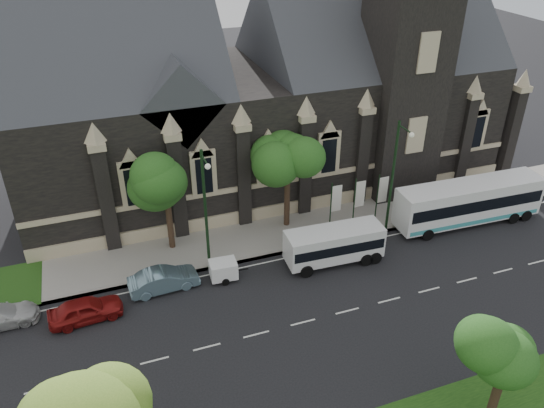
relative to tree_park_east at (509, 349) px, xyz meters
name	(u,v)px	position (x,y,z in m)	size (l,w,h in m)	color
ground	(303,322)	(-6.18, 9.32, -4.62)	(160.00, 160.00, 0.00)	black
sidewalk	(254,239)	(-6.18, 18.82, -4.54)	(80.00, 5.00, 0.15)	gray
museum	(276,90)	(-1.06, 28.10, 3.55)	(40.00, 17.70, 29.90)	black
tree_park_east	(509,349)	(0.00, 0.00, 0.00)	(3.40, 3.40, 6.28)	black
tree_walk_right	(289,157)	(-2.96, 20.04, 1.20)	(4.08, 4.08, 7.80)	black
tree_walk_left	(167,177)	(-11.97, 20.03, 1.12)	(3.91, 3.91, 7.64)	black
street_lamp_near	(395,172)	(3.82, 16.42, 0.49)	(0.36, 1.88, 9.00)	black
street_lamp_mid	(206,206)	(-10.18, 16.42, 0.49)	(0.36, 1.88, 9.00)	black
banner_flag_left	(334,201)	(0.11, 18.32, -2.24)	(0.90, 0.10, 4.00)	black
banner_flag_center	(358,197)	(2.11, 18.32, -2.24)	(0.90, 0.10, 4.00)	black
banner_flag_right	(381,193)	(4.11, 18.32, -2.24)	(0.90, 0.10, 4.00)	black
tour_coach	(469,202)	(10.29, 15.47, -2.73)	(11.97, 3.10, 3.47)	white
shuttle_bus	(334,244)	(-1.75, 14.33, -3.08)	(6.94, 2.71, 2.64)	silver
box_trailer	(223,269)	(-9.59, 15.06, -3.83)	(2.64, 1.55, 1.39)	white
sedan	(164,280)	(-13.53, 15.37, -3.87)	(1.59, 4.56, 1.50)	slate
car_far_red	(86,310)	(-18.50, 14.10, -3.87)	(1.77, 4.39, 1.49)	maroon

